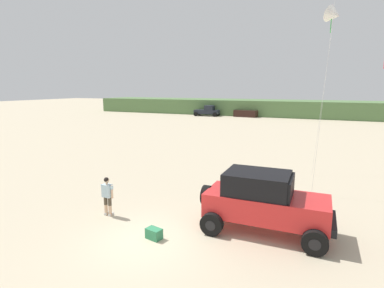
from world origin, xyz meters
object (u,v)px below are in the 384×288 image
object	(u,v)px
jeep	(264,201)
kite_blue_swept	(334,15)
distant_pickup	(207,111)
cooler_box	(154,234)
distant_sedan	(246,114)
person_watching	(107,194)

from	to	relation	value
jeep	kite_blue_swept	world-z (taller)	kite_blue_swept
jeep	distant_pickup	bearing A→B (deg)	113.51
cooler_box	kite_blue_swept	bearing A→B (deg)	81.80
cooler_box	kite_blue_swept	xyz separation A→B (m)	(5.28, 14.11, 9.73)
jeep	distant_pickup	world-z (taller)	jeep
distant_pickup	distant_sedan	bearing A→B (deg)	8.22
person_watching	cooler_box	bearing A→B (deg)	-19.19
kite_blue_swept	distant_pickup	bearing A→B (deg)	123.45
distant_pickup	kite_blue_swept	size ratio (longest dim) A/B	0.44
distant_sedan	kite_blue_swept	size ratio (longest dim) A/B	0.39
jeep	cooler_box	bearing A→B (deg)	-148.02
person_watching	cooler_box	distance (m)	3.07
person_watching	kite_blue_swept	world-z (taller)	kite_blue_swept
person_watching	distant_sedan	world-z (taller)	person_watching
jeep	person_watching	xyz separation A→B (m)	(-6.26, -1.17, -0.26)
cooler_box	distant_pickup	world-z (taller)	distant_pickup
person_watching	distant_pickup	distance (m)	46.07
jeep	person_watching	bearing A→B (deg)	-169.40
cooler_box	distant_pickup	xyz separation A→B (m)	(-15.33, 45.32, 0.75)
cooler_box	kite_blue_swept	distance (m)	17.94
jeep	person_watching	size ratio (longest dim) A/B	2.92
person_watching	kite_blue_swept	bearing A→B (deg)	58.35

